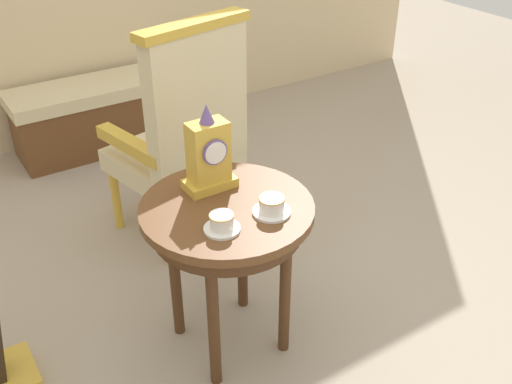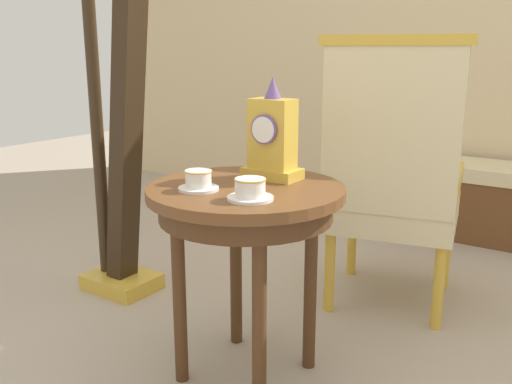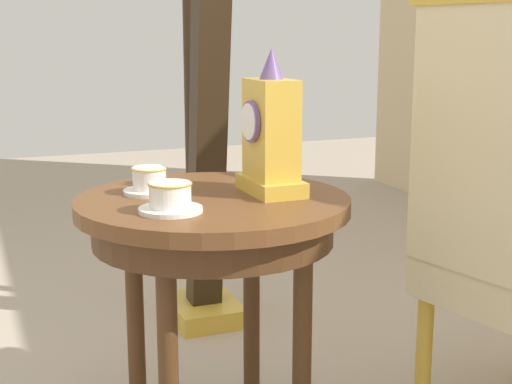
{
  "view_description": "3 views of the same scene",
  "coord_description": "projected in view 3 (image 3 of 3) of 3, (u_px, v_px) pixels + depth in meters",
  "views": [
    {
      "loc": [
        -0.92,
        -1.58,
        1.82
      ],
      "look_at": [
        0.05,
        -0.07,
        0.71
      ],
      "focal_mm": 41.81,
      "sensor_mm": 36.0,
      "label": 1
    },
    {
      "loc": [
        0.96,
        -1.45,
        1.09
      ],
      "look_at": [
        -0.03,
        0.02,
        0.64
      ],
      "focal_mm": 39.73,
      "sensor_mm": 36.0,
      "label": 2
    },
    {
      "loc": [
        1.53,
        -0.55,
        1.03
      ],
      "look_at": [
        -0.12,
        0.12,
        0.65
      ],
      "focal_mm": 51.65,
      "sensor_mm": 36.0,
      "label": 3
    }
  ],
  "objects": [
    {
      "name": "side_table",
      "position": [
        213.0,
        233.0,
        1.71
      ],
      "size": [
        0.63,
        0.63,
        0.66
      ],
      "color": "brown",
      "rests_on": "ground"
    },
    {
      "name": "teacup_left",
      "position": [
        150.0,
        181.0,
        1.72
      ],
      "size": [
        0.13,
        0.13,
        0.06
      ],
      "color": "white",
      "rests_on": "side_table"
    },
    {
      "name": "teacup_right",
      "position": [
        170.0,
        198.0,
        1.54
      ],
      "size": [
        0.14,
        0.14,
        0.06
      ],
      "color": "white",
      "rests_on": "side_table"
    },
    {
      "name": "mantel_clock",
      "position": [
        271.0,
        136.0,
        1.71
      ],
      "size": [
        0.19,
        0.11,
        0.34
      ],
      "color": "gold",
      "rests_on": "side_table"
    },
    {
      "name": "harp",
      "position": [
        204.0,
        115.0,
        2.54
      ],
      "size": [
        0.4,
        0.24,
        1.87
      ],
      "color": "gold",
      "rests_on": "ground"
    }
  ]
}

